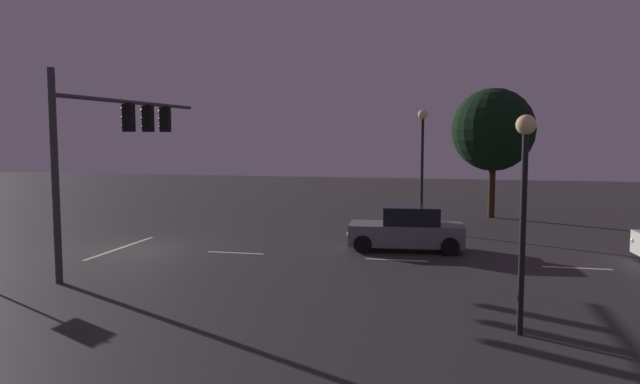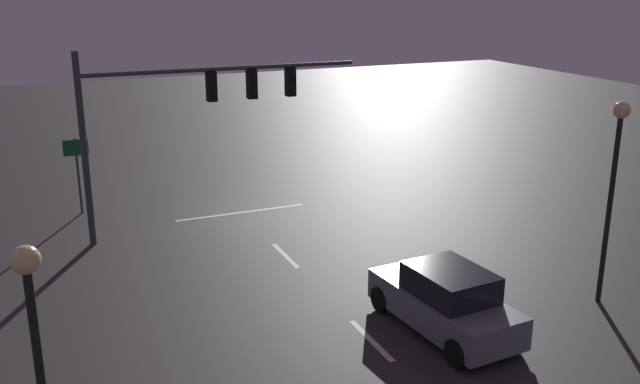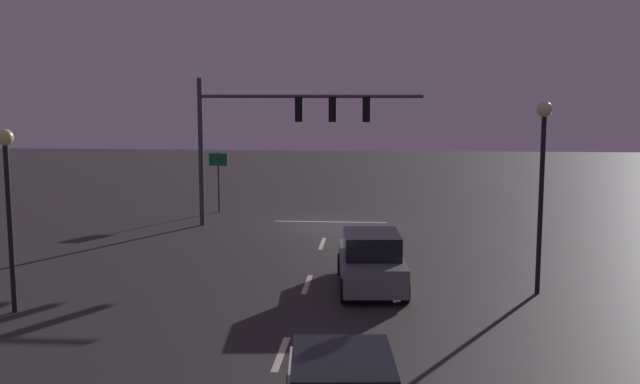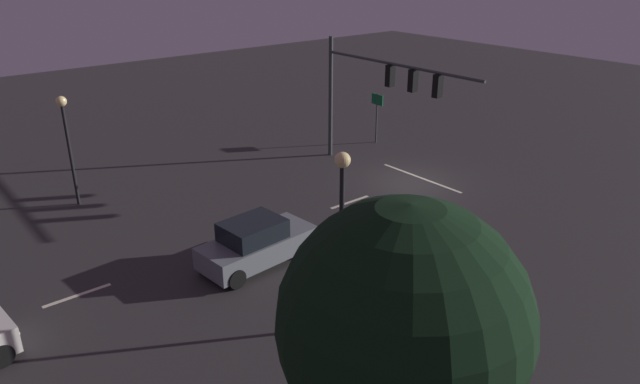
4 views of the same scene
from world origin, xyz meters
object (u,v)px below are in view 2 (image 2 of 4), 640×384
Objects in this scene: traffic_signal_assembly at (192,103)px; street_lamp_left_kerb at (615,167)px; street_lamp_right_kerb at (35,336)px; route_sign at (77,160)px; car_approaching at (445,301)px.

traffic_signal_assembly reaches higher than street_lamp_left_kerb.
route_sign is at bearing -96.64° from street_lamp_right_kerb.
route_sign reaches higher than car_approaching.
street_lamp_left_kerb is 14.54m from street_lamp_right_kerb.
street_lamp_left_kerb is 18.38m from route_sign.
car_approaching is 1.55× the size of route_sign.
street_lamp_left_kerb is at bearing 176.89° from car_approaching.
traffic_signal_assembly reaches higher than street_lamp_right_kerb.
traffic_signal_assembly is at bearing -68.29° from car_approaching.
car_approaching is at bearing 119.42° from route_sign.
traffic_signal_assembly is at bearing -113.01° from street_lamp_right_kerb.
route_sign is (-1.92, -16.50, -1.34)m from street_lamp_right_kerb.
route_sign is at bearing -44.24° from traffic_signal_assembly.
traffic_signal_assembly is 11.16m from car_approaching.
traffic_signal_assembly is 1.97× the size of street_lamp_right_kerb.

